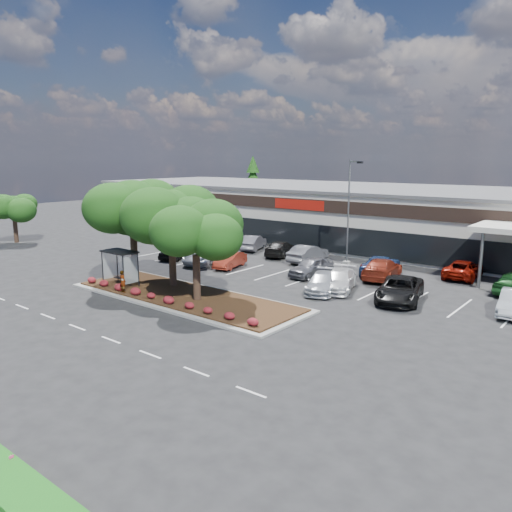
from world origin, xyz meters
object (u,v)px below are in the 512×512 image
Objects in this scene: survey_stake at (12,466)px; car_0 at (177,250)px; car_1 at (208,254)px; light_pole at (349,220)px.

car_0 is (-21.54, 26.23, 0.17)m from survey_stake.
car_1 is (-17.61, 26.37, 0.18)m from survey_stake.
survey_stake is 31.71m from car_1.
light_pole is 34.40m from survey_stake.
survey_stake is 0.17× the size of car_1.
car_0 is 0.81× the size of car_1.
light_pole is 16.47m from car_0.
car_0 is at bearing 129.39° from survey_stake.
car_0 is at bearing -153.33° from light_pole.
light_pole is at bearing 102.01° from survey_stake.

